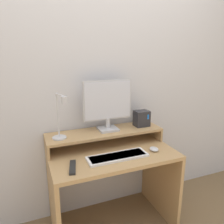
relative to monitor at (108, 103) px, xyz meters
The scene contains 9 objects.
wall_back 0.24m from the monitor, 101.81° to the left, with size 6.00×0.05×2.50m.
desk 0.61m from the monitor, 100.42° to the right, with size 1.00×0.60×0.71m.
monitor_shelf 0.26m from the monitor, 152.48° to the right, with size 1.00×0.28×0.12m.
monitor is the anchor object (origin of this frame).
desk_lamp 0.43m from the monitor, 168.34° to the right, with size 0.11×0.21×0.36m.
router_dock 0.37m from the monitor, ahead, with size 0.13×0.11×0.14m.
keyboard 0.46m from the monitor, 96.46° to the right, with size 0.47×0.15×0.02m.
mouse 0.54m from the monitor, 44.95° to the right, with size 0.07×0.08×0.03m.
remote_control 0.61m from the monitor, 139.94° to the right, with size 0.08×0.19×0.02m.
Camera 1 is at (-0.60, -1.21, 1.49)m, focal length 35.00 mm.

